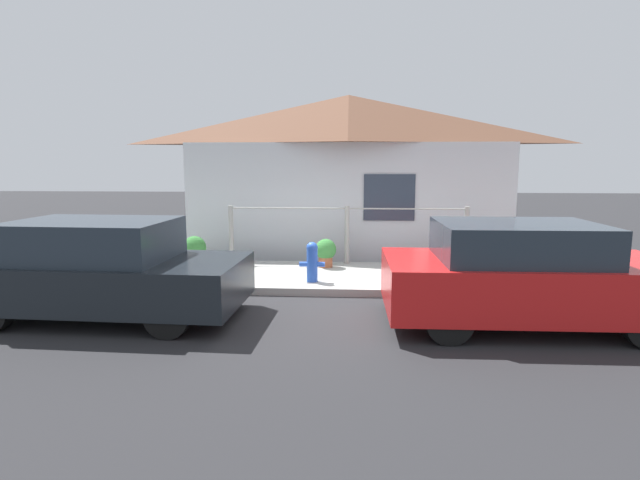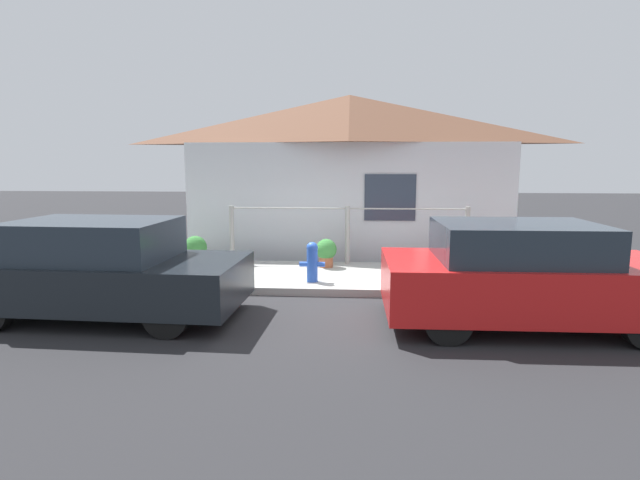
# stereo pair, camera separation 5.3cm
# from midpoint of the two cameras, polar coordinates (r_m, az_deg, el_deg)

# --- Properties ---
(ground_plane) EXTENTS (60.00, 60.00, 0.00)m
(ground_plane) POSITION_cam_midpoint_polar(r_m,az_deg,el_deg) (8.24, 2.70, -6.55)
(ground_plane) COLOR #262628
(sidewalk) EXTENTS (24.00, 2.31, 0.13)m
(sidewalk) POSITION_cam_midpoint_polar(r_m,az_deg,el_deg) (9.34, 2.83, -4.29)
(sidewalk) COLOR #9E9E99
(sidewalk) RESTS_ON ground_plane
(house) EXTENTS (7.60, 2.23, 3.74)m
(house) POSITION_cam_midpoint_polar(r_m,az_deg,el_deg) (11.87, 3.15, 12.64)
(house) COLOR silver
(house) RESTS_ON ground_plane
(fence) EXTENTS (4.90, 0.10, 1.18)m
(fence) POSITION_cam_midpoint_polar(r_m,az_deg,el_deg) (10.20, 2.94, 0.91)
(fence) COLOR #999993
(fence) RESTS_ON sidewalk
(car_left) EXTENTS (3.92, 1.87, 1.39)m
(car_left) POSITION_cam_midpoint_polar(r_m,az_deg,el_deg) (7.69, -23.76, -3.15)
(car_left) COLOR black
(car_left) RESTS_ON ground_plane
(car_right) EXTENTS (3.77, 1.80, 1.40)m
(car_right) POSITION_cam_midpoint_polar(r_m,az_deg,el_deg) (7.20, 22.11, -3.73)
(car_right) COLOR red
(car_right) RESTS_ON ground_plane
(fire_hydrant) EXTENTS (0.44, 0.20, 0.70)m
(fire_hydrant) POSITION_cam_midpoint_polar(r_m,az_deg,el_deg) (8.65, -1.08, -2.42)
(fire_hydrant) COLOR blue
(fire_hydrant) RESTS_ON sidewalk
(potted_plant_near_hydrant) EXTENTS (0.42, 0.42, 0.56)m
(potted_plant_near_hydrant) POSITION_cam_midpoint_polar(r_m,az_deg,el_deg) (9.88, 0.51, -1.32)
(potted_plant_near_hydrant) COLOR #9E5638
(potted_plant_near_hydrant) RESTS_ON sidewalk
(potted_plant_by_fence) EXTENTS (0.48, 0.48, 0.56)m
(potted_plant_by_fence) POSITION_cam_midpoint_polar(r_m,az_deg,el_deg) (10.63, -14.28, -0.93)
(potted_plant_by_fence) COLOR slate
(potted_plant_by_fence) RESTS_ON sidewalk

